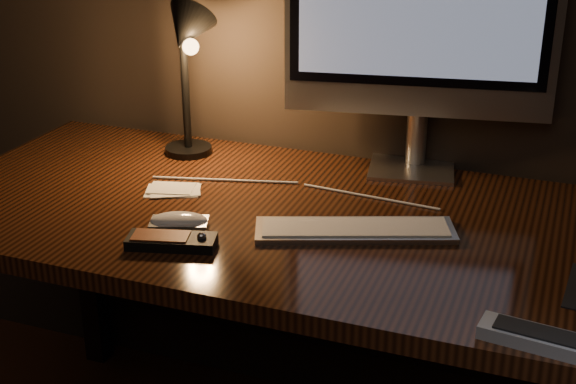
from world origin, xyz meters
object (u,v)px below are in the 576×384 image
(media_remote, at_px, (172,241))
(tv_remote, at_px, (552,342))
(desk, at_px, (299,252))
(monitor, at_px, (421,11))
(desk_lamp, at_px, (186,52))
(keyboard, at_px, (355,229))
(mouse, at_px, (179,223))

(media_remote, relative_size, tv_remote, 0.80)
(desk, relative_size, monitor, 2.50)
(media_remote, height_order, desk_lamp, desk_lamp)
(desk_lamp, bearing_deg, keyboard, -50.69)
(desk, distance_m, mouse, 0.32)
(monitor, relative_size, keyboard, 1.61)
(monitor, relative_size, tv_remote, 2.82)
(media_remote, distance_m, tv_remote, 0.72)
(monitor, xyz_separation_m, desk_lamp, (-0.53, -0.11, -0.11))
(keyboard, bearing_deg, media_remote, -170.60)
(keyboard, bearing_deg, desk_lamp, 131.15)
(desk, bearing_deg, media_remote, -117.09)
(media_remote, bearing_deg, keyboard, 15.06)
(mouse, bearing_deg, monitor, 32.58)
(monitor, xyz_separation_m, media_remote, (-0.34, -0.56, -0.37))
(mouse, bearing_deg, tv_remote, -33.81)
(desk, bearing_deg, keyboard, -36.49)
(monitor, xyz_separation_m, keyboard, (-0.03, -0.38, -0.37))
(mouse, distance_m, desk_lamp, 0.48)
(monitor, relative_size, desk_lamp, 1.61)
(desk, xyz_separation_m, keyboard, (0.16, -0.12, 0.14))
(keyboard, height_order, tv_remote, tv_remote)
(desk_lamp, bearing_deg, tv_remote, -54.32)
(keyboard, bearing_deg, mouse, 176.07)
(monitor, height_order, media_remote, monitor)
(media_remote, xyz_separation_m, tv_remote, (0.71, -0.11, 0.00))
(desk, relative_size, keyboard, 4.03)
(desk, distance_m, monitor, 0.60)
(monitor, distance_m, tv_remote, 0.84)
(desk, xyz_separation_m, mouse, (-0.18, -0.22, 0.14))
(media_remote, bearing_deg, tv_remote, -23.49)
(mouse, relative_size, desk_lamp, 0.29)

